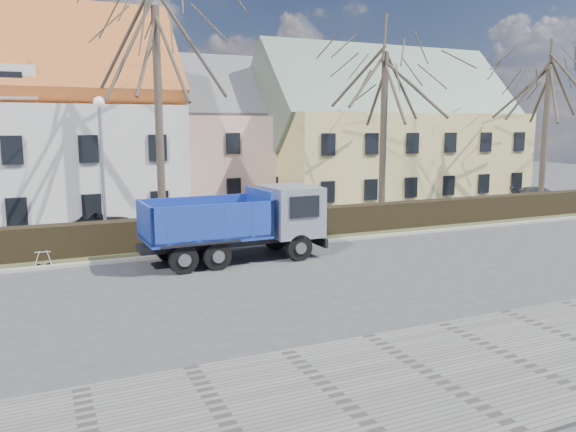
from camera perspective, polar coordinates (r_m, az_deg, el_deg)
name	(u,v)px	position (r m, az deg, el deg)	size (l,w,h in m)	color
ground	(273,278)	(19.36, -1.49, -6.35)	(120.00, 120.00, 0.00)	#3E3E40
sidewalk_near	(432,377)	(12.40, 14.45, -15.59)	(80.00, 5.00, 0.08)	slate
curb_far	(231,250)	(23.53, -5.83, -3.45)	(80.00, 0.30, 0.12)	#A3A094
grass_strip	(219,243)	(25.02, -6.99, -2.74)	(80.00, 3.00, 0.10)	#414627
hedge	(220,230)	(24.72, -6.88, -1.46)	(60.00, 0.90, 1.30)	black
building_pink	(214,143)	(38.88, -7.52, 7.34)	(10.80, 8.80, 8.00)	beige
building_yellow	(387,139)	(41.34, 10.02, 7.73)	(18.80, 10.80, 8.50)	#D8CA77
tree_1	(158,100)	(26.26, -13.04, 11.43)	(9.20, 9.20, 12.65)	#42382D
tree_2	(384,120)	(30.93, 9.70, 9.62)	(8.00, 8.00, 11.00)	#42382D
tree_3	(546,125)	(38.90, 24.71, 8.40)	(7.60, 7.60, 10.45)	#42382D
dump_truck	(228,224)	(21.60, -6.09, -0.83)	(7.25, 2.69, 2.90)	navy
streetlight	(103,174)	(24.42, -18.31, 4.08)	(0.50, 0.50, 6.42)	#8F9599
cart_frame	(37,259)	(22.53, -24.17, -4.02)	(0.77, 0.44, 0.71)	silver
parked_car_a	(91,219)	(29.14, -19.41, -0.30)	(1.55, 3.84, 1.31)	black
parked_car_b	(540,195)	(41.82, 24.21, 1.98)	(1.53, 3.76, 1.09)	#333338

